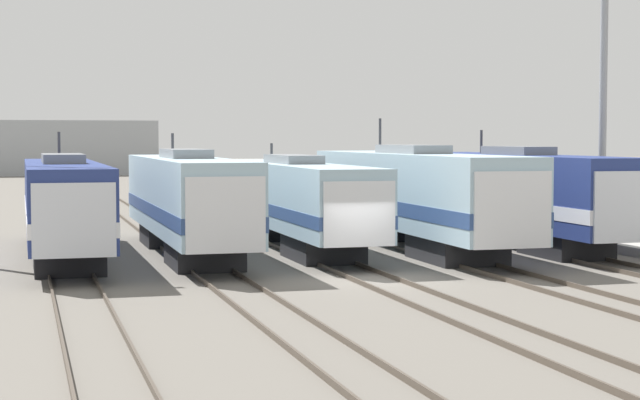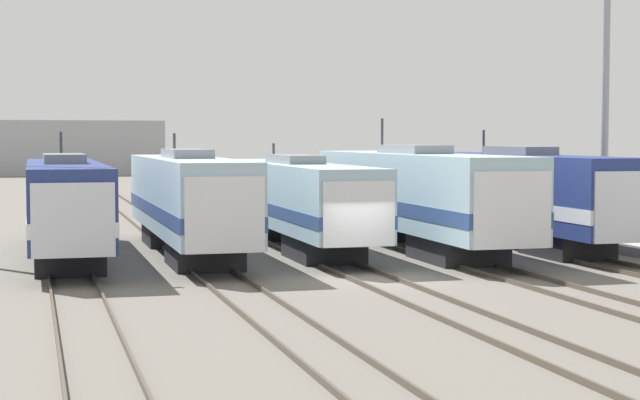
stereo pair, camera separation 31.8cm
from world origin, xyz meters
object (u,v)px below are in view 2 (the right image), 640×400
object	(u,v)px
locomotive_center_left	(189,201)
locomotive_center_right	(418,196)
locomotive_center	(297,201)
catenary_tower_right	(605,93)
locomotive_far_left	(65,205)
locomotive_far_right	(525,196)

from	to	relation	value
locomotive_center_left	locomotive_center_right	xyz separation A→B (m)	(9.46, -0.24, 0.07)
locomotive_center	locomotive_center_left	bearing A→B (deg)	-164.34
locomotive_center	catenary_tower_right	distance (m)	13.58
locomotive_far_left	locomotive_center_left	size ratio (longest dim) A/B	1.01
catenary_tower_right	locomotive_center	bearing A→B (deg)	166.13
locomotive_center_left	locomotive_center	distance (m)	4.91
locomotive_center	locomotive_center_right	distance (m)	4.98
locomotive_far_left	locomotive_far_right	distance (m)	18.92
locomotive_center	locomotive_far_right	size ratio (longest dim) A/B	1.07
catenary_tower_right	locomotive_far_right	bearing A→B (deg)	157.22
locomotive_center_left	locomotive_center_right	distance (m)	9.46
locomotive_center_left	locomotive_center	world-z (taller)	locomotive_center_left
locomotive_center_left	catenary_tower_right	world-z (taller)	catenary_tower_right
locomotive_far_left	locomotive_far_right	bearing A→B (deg)	-1.72
locomotive_center	catenary_tower_right	size ratio (longest dim) A/B	1.46
locomotive_far_left	catenary_tower_right	size ratio (longest dim) A/B	1.38
locomotive_center	locomotive_far_right	world-z (taller)	locomotive_far_right
catenary_tower_right	locomotive_far_left	bearing A→B (deg)	175.24
locomotive_center	catenary_tower_right	xyz separation A→B (m)	(12.45, -3.07, 4.47)
locomotive_far_right	catenary_tower_right	bearing A→B (deg)	-22.78
locomotive_far_left	locomotive_center_left	bearing A→B (deg)	-0.92
locomotive_center_left	catenary_tower_right	distance (m)	17.80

